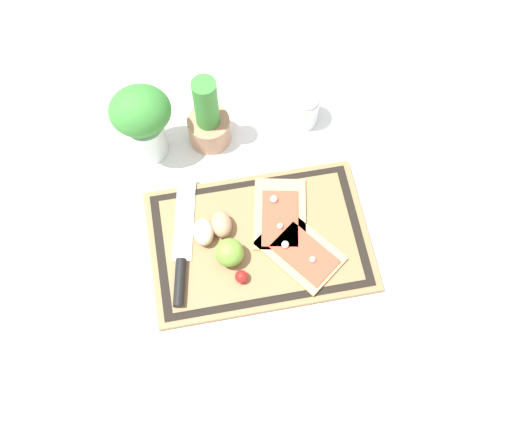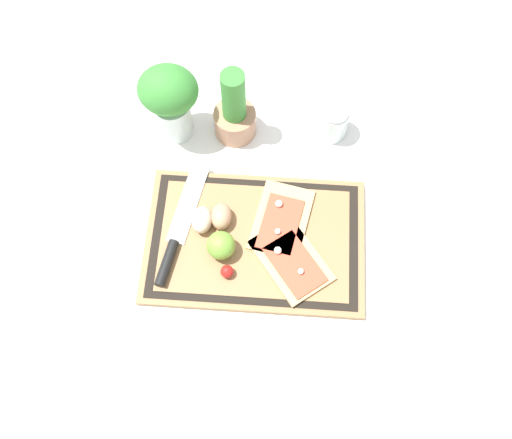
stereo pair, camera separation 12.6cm
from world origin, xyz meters
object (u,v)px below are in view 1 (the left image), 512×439
(pizza_slice_near, at_px, (301,252))
(knife, at_px, (181,261))
(pizza_slice_far, at_px, (280,215))
(herb_glass, at_px, (143,119))
(cherry_tomato_red, at_px, (241,277))
(sauce_jar, at_px, (303,110))
(herb_pot, at_px, (208,121))
(egg_pink, at_px, (203,232))
(egg_brown, at_px, (221,224))
(lime, at_px, (229,252))

(pizza_slice_near, distance_m, knife, 0.25)
(pizza_slice_far, distance_m, herb_glass, 0.35)
(pizza_slice_near, xyz_separation_m, herb_glass, (-0.28, 0.32, 0.10))
(herb_glass, bearing_deg, pizza_slice_near, -48.37)
(pizza_slice_far, xyz_separation_m, knife, (-0.22, -0.07, 0.00))
(cherry_tomato_red, distance_m, sauce_jar, 0.42)
(pizza_slice_near, distance_m, herb_glass, 0.43)
(pizza_slice_near, relative_size, herb_glass, 0.97)
(cherry_tomato_red, height_order, herb_pot, herb_pot)
(pizza_slice_near, height_order, pizza_slice_far, same)
(knife, bearing_deg, egg_pink, 42.62)
(egg_brown, height_order, herb_pot, herb_pot)
(lime, distance_m, herb_glass, 0.34)
(pizza_slice_near, relative_size, pizza_slice_far, 1.08)
(knife, distance_m, sauce_jar, 0.45)
(egg_pink, distance_m, cherry_tomato_red, 0.12)
(pizza_slice_near, relative_size, herb_pot, 0.99)
(herb_pot, bearing_deg, egg_pink, -101.13)
(knife, height_order, lime, lime)
(egg_brown, height_order, egg_pink, same)
(herb_pot, relative_size, herb_glass, 0.98)
(herb_glass, bearing_deg, herb_pot, 2.82)
(knife, relative_size, egg_brown, 4.92)
(egg_pink, height_order, sauce_jar, sauce_jar)
(pizza_slice_near, relative_size, cherry_tomato_red, 7.41)
(egg_pink, bearing_deg, cherry_tomato_red, -60.17)
(pizza_slice_near, relative_size, sauce_jar, 2.22)
(sauce_jar, bearing_deg, herb_glass, -177.04)
(pizza_slice_far, distance_m, egg_brown, 0.13)
(egg_brown, distance_m, herb_pot, 0.24)
(sauce_jar, bearing_deg, lime, -124.80)
(lime, height_order, cherry_tomato_red, lime)
(egg_brown, distance_m, sauce_jar, 0.34)
(cherry_tomato_red, relative_size, herb_glass, 0.13)
(sauce_jar, bearing_deg, pizza_slice_far, -112.57)
(lime, xyz_separation_m, herb_glass, (-0.13, 0.30, 0.07))
(knife, bearing_deg, cherry_tomato_red, -26.43)
(egg_brown, height_order, herb_glass, herb_glass)
(knife, bearing_deg, pizza_slice_near, -5.37)
(herb_pot, xyz_separation_m, herb_glass, (-0.14, -0.01, 0.05))
(egg_pink, bearing_deg, sauce_jar, 44.30)
(pizza_slice_far, bearing_deg, sauce_jar, 67.43)
(egg_pink, relative_size, cherry_tomato_red, 2.21)
(pizza_slice_far, height_order, cherry_tomato_red, cherry_tomato_red)
(pizza_slice_near, bearing_deg, pizza_slice_far, 106.39)
(cherry_tomato_red, bearing_deg, lime, 107.67)
(pizza_slice_far, relative_size, lime, 3.11)
(lime, bearing_deg, cherry_tomato_red, -72.33)
(herb_glass, bearing_deg, lime, -65.99)
(egg_brown, xyz_separation_m, egg_pink, (-0.04, -0.01, 0.00))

